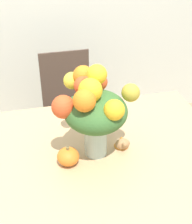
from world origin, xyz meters
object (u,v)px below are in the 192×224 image
at_px(pumpkin, 68,156).
at_px(dining_chair_near_window, 69,109).
at_px(flower_vase, 94,109).
at_px(turkey_figurine, 122,142).

distance_m(pumpkin, dining_chair_near_window, 0.98).
xyz_separation_m(flower_vase, dining_chair_near_window, (-0.01, 0.87, -0.53)).
height_order(flower_vase, pumpkin, flower_vase).
xyz_separation_m(pumpkin, turkey_figurine, (0.31, 0.06, -0.01)).
xyz_separation_m(turkey_figurine, dining_chair_near_window, (-0.17, 0.86, -0.28)).
relative_size(flower_vase, dining_chair_near_window, 0.53).
height_order(flower_vase, dining_chair_near_window, flower_vase).
bearing_deg(pumpkin, turkey_figurine, 11.51).
xyz_separation_m(pumpkin, dining_chair_near_window, (0.15, 0.93, -0.29)).
distance_m(flower_vase, dining_chair_near_window, 1.02).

